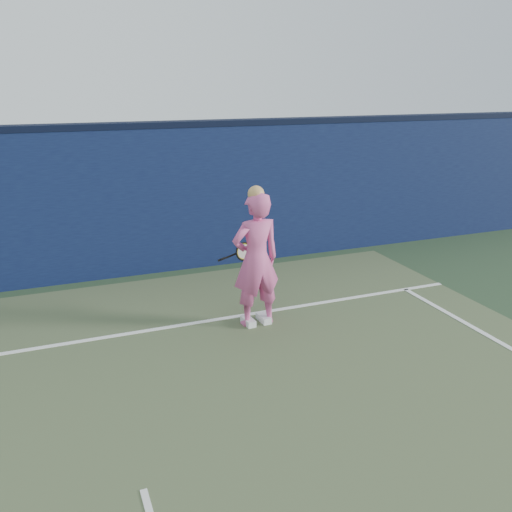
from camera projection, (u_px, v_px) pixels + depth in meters
name	position (u px, v px, depth m)	size (l,w,h in m)	color
backstop_wall	(79.00, 207.00, 8.99)	(24.00, 0.40, 2.50)	#0C1338
wall_cap	(71.00, 127.00, 8.59)	(24.00, 0.42, 0.10)	black
player	(256.00, 260.00, 7.32)	(0.72, 0.50, 1.96)	#DB5596
racket	(242.00, 252.00, 7.69)	(0.52, 0.11, 0.28)	black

